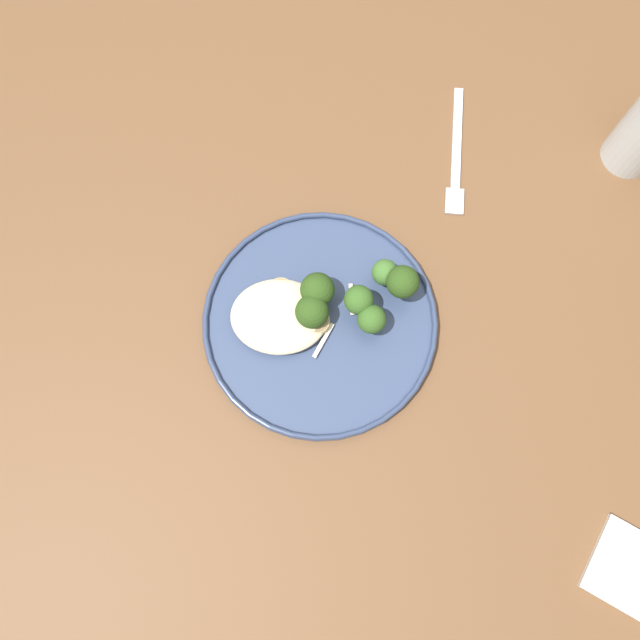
# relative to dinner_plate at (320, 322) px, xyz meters

# --- Properties ---
(ground) EXTENTS (6.00, 6.00, 0.00)m
(ground) POSITION_rel_dinner_plate_xyz_m (-0.05, 0.04, -0.75)
(ground) COLOR #47423D
(wooden_dining_table) EXTENTS (1.40, 1.00, 0.74)m
(wooden_dining_table) POSITION_rel_dinner_plate_xyz_m (-0.05, 0.04, -0.09)
(wooden_dining_table) COLOR brown
(wooden_dining_table) RESTS_ON ground
(dinner_plate) EXTENTS (0.29, 0.29, 0.02)m
(dinner_plate) POSITION_rel_dinner_plate_xyz_m (0.00, 0.00, 0.00)
(dinner_plate) COLOR #38476B
(dinner_plate) RESTS_ON wooden_dining_table
(noodle_bed) EXTENTS (0.12, 0.10, 0.03)m
(noodle_bed) POSITION_rel_dinner_plate_xyz_m (-0.05, 0.00, 0.01)
(noodle_bed) COLOR beige
(noodle_bed) RESTS_ON dinner_plate
(seared_scallop_half_hidden) EXTENTS (0.03, 0.03, 0.02)m
(seared_scallop_half_hidden) POSITION_rel_dinner_plate_xyz_m (-0.00, -0.00, 0.01)
(seared_scallop_half_hidden) COLOR #DBB77A
(seared_scallop_half_hidden) RESTS_ON dinner_plate
(seared_scallop_center_golden) EXTENTS (0.02, 0.02, 0.01)m
(seared_scallop_center_golden) POSITION_rel_dinner_plate_xyz_m (-0.04, -0.01, 0.01)
(seared_scallop_center_golden) COLOR beige
(seared_scallop_center_golden) RESTS_ON dinner_plate
(seared_scallop_left_edge) EXTENTS (0.03, 0.03, 0.01)m
(seared_scallop_left_edge) POSITION_rel_dinner_plate_xyz_m (-0.05, 0.03, 0.01)
(seared_scallop_left_edge) COLOR #DBB77A
(seared_scallop_left_edge) RESTS_ON dinner_plate
(seared_scallop_front_small) EXTENTS (0.03, 0.03, 0.01)m
(seared_scallop_front_small) POSITION_rel_dinner_plate_xyz_m (-0.07, 0.01, 0.01)
(seared_scallop_front_small) COLOR beige
(seared_scallop_front_small) RESTS_ON dinner_plate
(broccoli_floret_right_tilted) EXTENTS (0.04, 0.04, 0.05)m
(broccoli_floret_right_tilted) POSITION_rel_dinner_plate_xyz_m (0.06, -0.00, 0.03)
(broccoli_floret_right_tilted) COLOR #89A356
(broccoli_floret_right_tilted) RESTS_ON dinner_plate
(broccoli_floret_tall_stalk) EXTENTS (0.03, 0.03, 0.04)m
(broccoli_floret_tall_stalk) POSITION_rel_dinner_plate_xyz_m (0.08, 0.06, 0.03)
(broccoli_floret_tall_stalk) COLOR #7A994C
(broccoli_floret_tall_stalk) RESTS_ON dinner_plate
(broccoli_floret_small_sprig) EXTENTS (0.04, 0.04, 0.06)m
(broccoli_floret_small_sprig) POSITION_rel_dinner_plate_xyz_m (0.05, 0.02, 0.04)
(broccoli_floret_small_sprig) COLOR #7A994C
(broccoli_floret_small_sprig) RESTS_ON dinner_plate
(broccoli_floret_split_head) EXTENTS (0.04, 0.04, 0.05)m
(broccoli_floret_split_head) POSITION_rel_dinner_plate_xyz_m (-0.00, 0.03, 0.03)
(broccoli_floret_split_head) COLOR #7A994C
(broccoli_floret_split_head) RESTS_ON dinner_plate
(broccoli_floret_beside_noodles) EXTENTS (0.04, 0.04, 0.05)m
(broccoli_floret_beside_noodles) POSITION_rel_dinner_plate_xyz_m (-0.01, 0.00, 0.03)
(broccoli_floret_beside_noodles) COLOR #7A994C
(broccoli_floret_beside_noodles) RESTS_ON dinner_plate
(broccoli_floret_left_leaning) EXTENTS (0.04, 0.04, 0.06)m
(broccoli_floret_left_leaning) POSITION_rel_dinner_plate_xyz_m (0.10, 0.04, 0.04)
(broccoli_floret_left_leaning) COLOR #7A994C
(broccoli_floret_left_leaning) RESTS_ON dinner_plate
(onion_sliver_short_strip) EXTENTS (0.03, 0.04, 0.00)m
(onion_sliver_short_strip) POSITION_rel_dinner_plate_xyz_m (0.00, -0.02, 0.01)
(onion_sliver_short_strip) COLOR silver
(onion_sliver_short_strip) RESTS_ON dinner_plate
(onion_sliver_long_sliver) EXTENTS (0.01, 0.04, 0.00)m
(onion_sliver_long_sliver) POSITION_rel_dinner_plate_xyz_m (0.04, 0.03, 0.01)
(onion_sliver_long_sliver) COLOR silver
(onion_sliver_long_sliver) RESTS_ON dinner_plate
(dinner_fork) EXTENTS (0.03, 0.19, 0.00)m
(dinner_fork) POSITION_rel_dinner_plate_xyz_m (0.17, 0.24, -0.01)
(dinner_fork) COLOR silver
(dinner_fork) RESTS_ON wooden_dining_table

